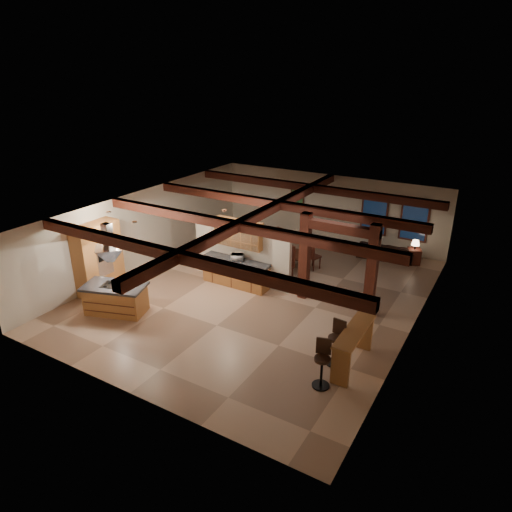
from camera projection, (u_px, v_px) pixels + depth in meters
The scene contains 22 objects.
ground at pixel (259, 293), 15.44m from camera, with size 12.00×12.00×0.00m, color tan.
room_walls at pixel (259, 243), 14.76m from camera, with size 12.00×12.00×12.00m.
ceiling_beams at pixel (259, 215), 14.38m from camera, with size 10.00×12.00×0.28m.
timber_posts at pixel (338, 254), 13.99m from camera, with size 2.50×0.30×2.90m.
partition_wall at pixel (242, 252), 15.89m from camera, with size 3.80×0.18×2.20m, color beige.
pantry_cabinet at pixel (98, 258), 15.11m from camera, with size 0.67×1.60×2.40m.
back_counter at pixel (236, 272), 15.81m from camera, with size 2.50×0.66×0.94m.
upper_display_cabinet at pixel (238, 233), 15.45m from camera, with size 1.80×0.36×0.95m.
range_hood at pixel (111, 259), 13.54m from camera, with size 1.10×1.10×1.40m.
back_windows at pixel (394, 217), 18.27m from camera, with size 2.70×0.07×1.70m.
framed_art at pixel (297, 198), 20.21m from camera, with size 0.65×0.05×0.85m.
recessed_cans at pixel (156, 215), 13.99m from camera, with size 3.16×2.46×0.03m.
kitchen_island at pixel (116, 298), 14.04m from camera, with size 2.10×1.54×0.94m.
dining_table at pixel (285, 260), 17.24m from camera, with size 1.81×1.01×0.64m, color #3D1A0F.
sofa at pixel (386, 251), 18.10m from camera, with size 2.18×0.85×0.64m, color black.
microwave at pixel (237, 257), 15.56m from camera, with size 0.41×0.28×0.23m, color silver.
bar_counter at pixel (353, 342), 11.40m from camera, with size 0.51×1.98×1.04m.
side_table at pixel (414, 256), 17.62m from camera, with size 0.48×0.48×0.60m, color #36150D.
table_lamp at pixel (416, 243), 17.41m from camera, with size 0.31×0.31×0.36m.
bar_stool_a at pixel (322, 363), 10.71m from camera, with size 0.44×0.46×1.22m.
bar_stool_b at pixel (336, 342), 11.53m from camera, with size 0.42×0.43×1.21m.
dining_chairs at pixel (285, 252), 17.11m from camera, with size 2.44×2.44×1.28m.
Camera 1 is at (6.93, -11.92, 7.05)m, focal length 32.00 mm.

